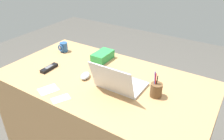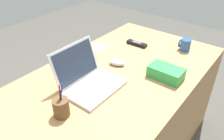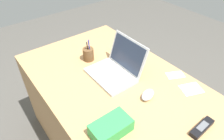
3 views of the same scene
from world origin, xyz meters
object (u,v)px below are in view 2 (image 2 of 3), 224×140
computer_mouse (117,62)px  snack_bag (166,73)px  laptop (89,79)px  coffee_mug_white (185,45)px  cordless_phone (137,44)px  pen_holder (61,107)px

computer_mouse → snack_bag: (0.06, -0.31, 0.02)m
laptop → computer_mouse: laptop is taller
computer_mouse → coffee_mug_white: bearing=-47.5°
laptop → snack_bag: laptop is taller
computer_mouse → snack_bag: snack_bag is taller
coffee_mug_white → laptop: bearing=161.5°
cordless_phone → snack_bag: (-0.26, -0.37, 0.02)m
computer_mouse → coffee_mug_white: (0.46, -0.26, 0.03)m
cordless_phone → pen_holder: (-0.85, -0.12, 0.04)m
laptop → snack_bag: size_ratio=1.60×
snack_bag → pen_holder: bearing=157.4°
coffee_mug_white → cordless_phone: coffee_mug_white is taller
coffee_mug_white → computer_mouse: bearing=150.5°
cordless_phone → computer_mouse: bearing=-170.5°
pen_holder → coffee_mug_white: bearing=-11.0°
computer_mouse → pen_holder: size_ratio=0.59×
computer_mouse → cordless_phone: size_ratio=0.65×
laptop → pen_holder: 0.25m
snack_bag → laptop: bearing=138.6°
coffee_mug_white → snack_bag: 0.41m
pen_holder → snack_bag: bearing=-22.6°
laptop → computer_mouse: 0.28m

